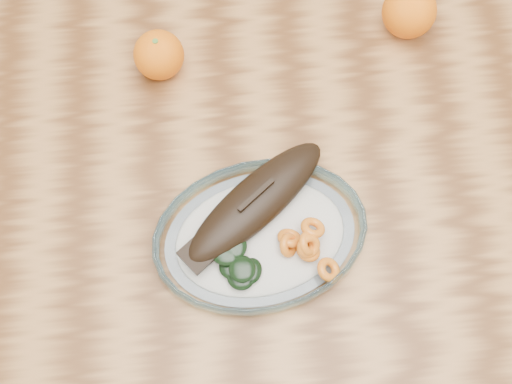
# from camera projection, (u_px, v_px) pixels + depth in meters

# --- Properties ---
(ground) EXTENTS (3.00, 3.00, 0.00)m
(ground) POSITION_uv_depth(u_px,v_px,m) (284.00, 291.00, 1.59)
(ground) COLOR slate
(ground) RESTS_ON ground
(dining_table) EXTENTS (1.20, 0.80, 0.75)m
(dining_table) POSITION_uv_depth(u_px,v_px,m) (301.00, 205.00, 0.98)
(dining_table) COLOR #573014
(dining_table) RESTS_ON ground
(plated_meal) EXTENTS (0.58, 0.58, 0.08)m
(plated_meal) POSITION_uv_depth(u_px,v_px,m) (260.00, 233.00, 0.84)
(plated_meal) COLOR white
(plated_meal) RESTS_ON dining_table
(orange_left) EXTENTS (0.07, 0.07, 0.07)m
(orange_left) POSITION_uv_depth(u_px,v_px,m) (159.00, 55.00, 0.92)
(orange_left) COLOR #EC4304
(orange_left) RESTS_ON dining_table
(orange_right) EXTENTS (0.08, 0.08, 0.08)m
(orange_right) POSITION_uv_depth(u_px,v_px,m) (409.00, 11.00, 0.94)
(orange_right) COLOR #EC4304
(orange_right) RESTS_ON dining_table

